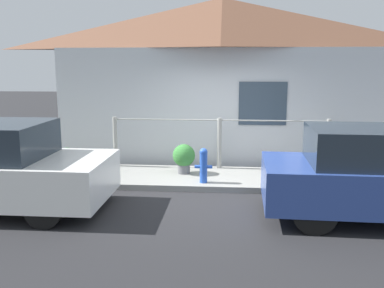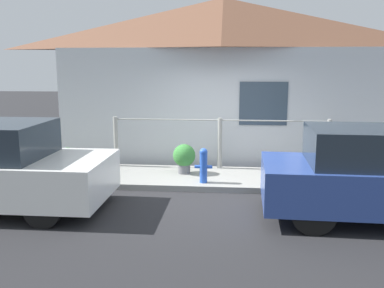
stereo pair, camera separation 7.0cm
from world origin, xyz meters
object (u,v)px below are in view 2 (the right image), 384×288
object	(u,v)px
fire_hydrant	(203,165)
potted_plant_by_fence	(68,157)
car_right	(383,176)
potted_plant_near_hydrant	(184,157)

from	to	relation	value
fire_hydrant	potted_plant_by_fence	distance (m)	3.20
car_right	potted_plant_near_hydrant	xyz separation A→B (m)	(-3.38, 2.24, -0.25)
potted_plant_near_hydrant	fire_hydrant	bearing A→B (deg)	-56.25
car_right	potted_plant_by_fence	bearing A→B (deg)	160.69
potted_plant_near_hydrant	potted_plant_by_fence	world-z (taller)	potted_plant_near_hydrant
car_right	fire_hydrant	bearing A→B (deg)	153.89
fire_hydrant	potted_plant_near_hydrant	world-z (taller)	fire_hydrant
car_right	fire_hydrant	xyz separation A→B (m)	(-2.91, 1.54, -0.25)
fire_hydrant	potted_plant_by_fence	size ratio (longest dim) A/B	1.38
potted_plant_near_hydrant	car_right	bearing A→B (deg)	-33.51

